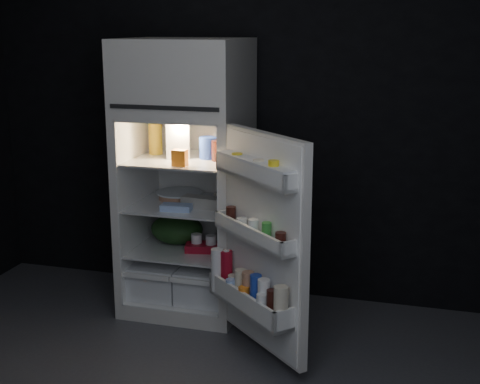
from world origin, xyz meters
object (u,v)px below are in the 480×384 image
(milk_jug, at_px, (178,139))
(egg_carton, at_px, (202,202))
(refrigerator, at_px, (187,168))
(yogurt_tray, at_px, (205,247))
(fridge_door, at_px, (259,247))

(milk_jug, distance_m, egg_carton, 0.44)
(refrigerator, height_order, egg_carton, refrigerator)
(yogurt_tray, bearing_deg, refrigerator, 136.80)
(egg_carton, bearing_deg, fridge_door, -39.27)
(fridge_door, xyz_separation_m, yogurt_tray, (-0.50, 0.54, -0.23))
(fridge_door, xyz_separation_m, egg_carton, (-0.51, 0.52, 0.08))
(egg_carton, relative_size, yogurt_tray, 1.02)
(fridge_door, bearing_deg, yogurt_tray, 132.80)
(refrigerator, distance_m, yogurt_tray, 0.53)
(refrigerator, height_order, yogurt_tray, refrigerator)
(fridge_door, relative_size, milk_jug, 5.08)
(refrigerator, height_order, milk_jug, refrigerator)
(refrigerator, xyz_separation_m, egg_carton, (0.14, -0.11, -0.19))
(egg_carton, bearing_deg, refrigerator, 146.88)
(milk_jug, bearing_deg, yogurt_tray, -38.36)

